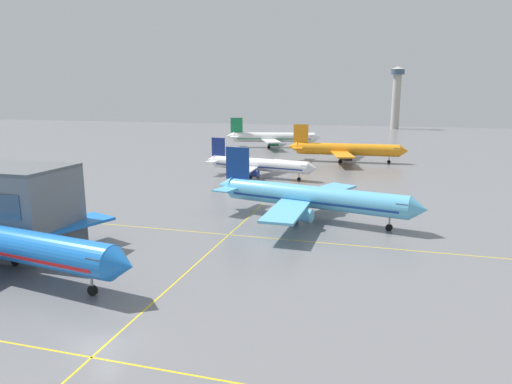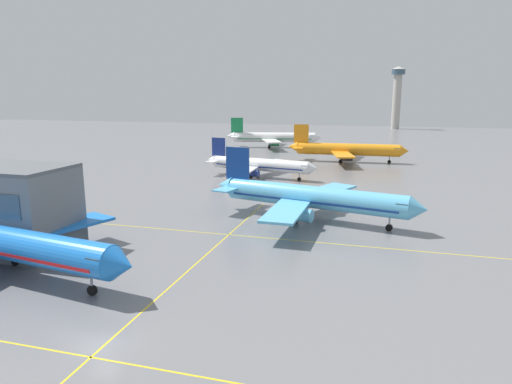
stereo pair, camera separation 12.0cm
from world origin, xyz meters
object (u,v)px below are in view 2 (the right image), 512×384
object	(u,v)px
airliner_front_gate	(1,243)
airliner_third_row	(259,165)
airliner_far_left_stand	(346,150)
control_tower	(397,93)
airliner_second_row	(310,197)
airliner_far_right_stand	(273,137)

from	to	relation	value
airliner_front_gate	airliner_third_row	xyz separation A→B (m)	(12.25, 73.35, -0.73)
airliner_far_left_stand	control_tower	size ratio (longest dim) A/B	0.99
airliner_third_row	control_tower	bearing A→B (deg)	78.81
airliner_second_row	airliner_front_gate	bearing A→B (deg)	-132.46
airliner_far_right_stand	airliner_far_left_stand	bearing A→B (deg)	-46.17
airliner_third_row	airliner_second_row	bearing A→B (deg)	-62.44
airliner_second_row	airliner_third_row	distance (m)	43.08
airliner_far_right_stand	control_tower	world-z (taller)	control_tower
airliner_third_row	airliner_far_left_stand	xyz separation A→B (m)	(20.02, 34.86, 0.68)
airliner_second_row	airliner_far_left_stand	size ratio (longest dim) A/B	0.99
airliner_third_row	airliner_far_left_stand	size ratio (longest dim) A/B	0.83
airliner_third_row	control_tower	world-z (taller)	control_tower
airliner_front_gate	airliner_third_row	bearing A→B (deg)	80.52
airliner_front_gate	airliner_far_right_stand	size ratio (longest dim) A/B	1.00
airliner_far_left_stand	airliner_far_right_stand	bearing A→B (deg)	133.83
airliner_front_gate	control_tower	xyz separation A→B (m)	(50.49, 266.68, 18.45)
airliner_front_gate	airliner_far_left_stand	xyz separation A→B (m)	(32.28, 108.21, -0.05)
airliner_far_left_stand	airliner_far_right_stand	size ratio (longest dim) A/B	0.99
airliner_far_left_stand	control_tower	world-z (taller)	control_tower
airliner_far_left_stand	control_tower	distance (m)	160.58
airliner_front_gate	control_tower	distance (m)	272.05
airliner_second_row	airliner_far_left_stand	bearing A→B (deg)	89.93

